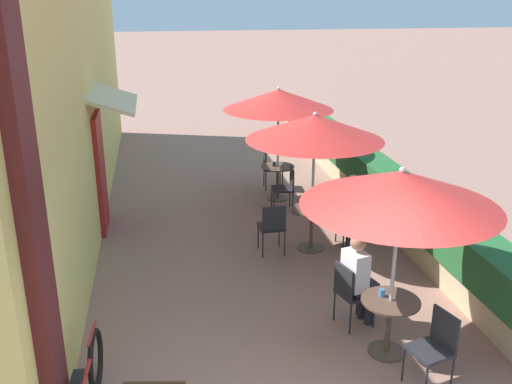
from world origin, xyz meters
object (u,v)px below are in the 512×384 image
Objects in this scene: patio_table_near at (389,317)px; cafe_chair_mid_left at (272,225)px; coffee_cup_near at (382,293)px; patio_umbrella_mid at (315,127)px; patio_umbrella_near at (401,189)px; cafe_chair_near_left at (436,343)px; seated_patron_near_right at (358,276)px; coffee_cup_far at (274,164)px; patio_table_mid at (312,222)px; coffee_cup_mid at (310,205)px; cafe_chair_far_right at (270,165)px; patio_table_far at (278,177)px; cafe_chair_near_right at (350,290)px; cafe_chair_far_left at (286,186)px; cafe_chair_mid_right at (349,215)px; seated_patron_mid_right at (352,208)px; patio_umbrella_far at (279,99)px.

patio_table_near is 0.81× the size of cafe_chair_mid_left.
coffee_cup_near is 0.04× the size of patio_umbrella_mid.
patio_umbrella_near reaches higher than cafe_chair_near_left.
seated_patron_near_right is 13.89× the size of coffee_cup_far.
cafe_chair_near_left is 9.67× the size of coffee_cup_far.
patio_table_mid is (-0.05, 2.87, -0.27)m from coffee_cup_near.
coffee_cup_mid is 3.07m from cafe_chair_far_right.
cafe_chair_near_left is 9.67× the size of coffee_cup_mid.
cafe_chair_mid_left reaches higher than coffee_cup_far.
cafe_chair_far_right is (-0.07, 3.15, -1.55)m from patio_umbrella_mid.
cafe_chair_mid_left is at bearing -179.48° from seated_patron_near_right.
patio_umbrella_near is at bearing -88.22° from patio_table_far.
cafe_chair_far_right reaches higher than coffee_cup_mid.
patio_umbrella_near is 1.70m from cafe_chair_near_right.
coffee_cup_near is 0.10× the size of cafe_chair_far_left.
patio_umbrella_near reaches higher than patio_table_far.
seated_patron_near_right is at bearing 71.68° from cafe_chair_mid_right.
cafe_chair_far_right is (-0.75, 3.16, -0.17)m from seated_patron_mid_right.
cafe_chair_mid_left and cafe_chair_far_left have the same top height.
patio_umbrella_mid is (-0.38, 3.61, 1.55)m from cafe_chair_near_left.
patio_umbrella_near reaches higher than cafe_chair_mid_left.
patio_umbrella_near is 5.61m from coffee_cup_far.
cafe_chair_mid_right and cafe_chair_far_left have the same top height.
cafe_chair_far_left is at bearing 91.73° from patio_umbrella_near.
cafe_chair_near_left is at bearing 83.33° from seated_patron_mid_right.
seated_patron_mid_right is 3.26m from cafe_chair_far_right.
coffee_cup_near is (-0.07, 0.10, 0.27)m from patio_table_near.
patio_table_mid is 2.47m from patio_table_far.
cafe_chair_near_right is 1.23× the size of patio_table_far.
seated_patron_mid_right is at bearing 79.29° from patio_table_near.
coffee_cup_mid is (-0.13, 3.06, 0.27)m from patio_table_near.
cafe_chair_near_left and cafe_chair_far_right have the same top height.
cafe_chair_near_right is 1.00× the size of cafe_chair_far_left.
patio_table_near is 0.69m from cafe_chair_near_right.
patio_table_far is 1.59m from patio_umbrella_far.
coffee_cup_far is (-0.07, 0.01, 0.27)m from patio_table_far.
patio_table_far is at bearing 6.40° from cafe_chair_far_left.
patio_umbrella_far reaches higher than coffee_cup_far.
cafe_chair_near_right is at bearing -177.30° from cafe_chair_far_left.
seated_patron_mid_right is at bearing -1.06° from patio_table_mid.
patio_umbrella_mid is at bearing -87.23° from coffee_cup_far.
seated_patron_near_right is 2.32m from patio_table_mid.
coffee_cup_far is at bearing 92.55° from patio_table_near.
patio_umbrella_near is 2.66× the size of cafe_chair_mid_left.
patio_umbrella_near is at bearing 6.40° from cafe_chair_near_right.
patio_table_far is at bearing 163.03° from cafe_chair_near_right.
coffee_cup_far is at bearing -11.15° from cafe_chair_near_left.
patio_table_mid is at bearing -83.33° from coffee_cup_mid.
cafe_chair_near_right is at bearing -78.29° from cafe_chair_mid_left.
coffee_cup_near is at bearing 125.48° from patio_umbrella_near.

